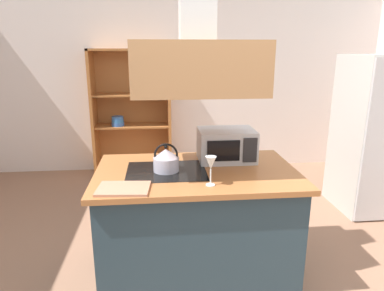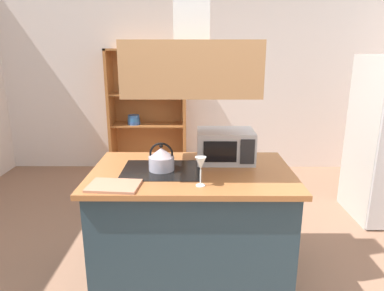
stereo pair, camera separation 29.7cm
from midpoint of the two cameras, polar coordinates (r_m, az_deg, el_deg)
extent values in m
plane|color=#8D654E|center=(2.91, 0.68, -22.61)|extent=(7.80, 7.80, 0.00)
cube|color=silver|center=(5.30, -2.87, 10.67)|extent=(6.00, 0.12, 2.70)
cube|color=#263A45|center=(2.86, -2.35, -13.01)|extent=(1.46, 0.88, 0.86)
cube|color=#A36335|center=(2.68, -2.45, -4.52)|extent=(1.54, 0.96, 0.04)
cube|color=black|center=(2.67, -7.43, -4.22)|extent=(0.60, 0.48, 0.00)
cube|color=#AF7A4C|center=(2.52, -2.67, 12.69)|extent=(0.90, 0.70, 0.36)
cube|color=beige|center=(4.38, 27.11, 1.60)|extent=(0.90, 0.72, 1.74)
cube|color=#A76330|center=(5.20, -17.40, 4.92)|extent=(0.04, 0.40, 1.80)
cube|color=#A76330|center=(5.09, -5.44, 5.35)|extent=(0.04, 0.40, 1.80)
cube|color=#A76330|center=(5.04, -12.04, 15.12)|extent=(1.12, 0.40, 0.03)
cube|color=#A76330|center=(5.34, -10.99, -3.98)|extent=(1.12, 0.40, 0.08)
cube|color=#A76330|center=(5.31, -11.29, 5.53)|extent=(1.12, 0.02, 1.80)
cube|color=#A76330|center=(5.16, -11.38, 3.19)|extent=(1.04, 0.36, 0.02)
cube|color=#A76330|center=(5.08, -11.65, 8.16)|extent=(1.04, 0.36, 0.02)
cylinder|color=#365EAA|center=(5.12, -13.69, 3.40)|extent=(0.18, 0.18, 0.05)
cylinder|color=#316AA6|center=(5.11, -13.72, 3.89)|extent=(0.17, 0.17, 0.05)
cylinder|color=#33609F|center=(5.11, -13.75, 4.39)|extent=(0.16, 0.16, 0.05)
cylinder|color=silver|center=(5.02, -10.21, 8.98)|extent=(0.01, 0.01, 0.12)
cone|color=silver|center=(5.01, -10.26, 10.12)|extent=(0.07, 0.07, 0.08)
cylinder|color=silver|center=(5.01, -8.15, 9.05)|extent=(0.01, 0.01, 0.12)
cone|color=silver|center=(5.00, -8.19, 10.19)|extent=(0.07, 0.07, 0.08)
cylinder|color=#B1B2C7|center=(2.65, -7.47, -3.10)|extent=(0.19, 0.19, 0.11)
cone|color=#BEB3C0|center=(2.62, -7.54, -1.29)|extent=(0.18, 0.18, 0.07)
sphere|color=black|center=(2.61, -7.58, -0.25)|extent=(0.03, 0.03, 0.03)
torus|color=black|center=(2.63, -7.53, -1.59)|extent=(0.18, 0.02, 0.18)
cube|color=tan|center=(2.38, -14.74, -6.93)|extent=(0.36, 0.27, 0.02)
cube|color=#B7BABF|center=(2.88, 2.71, 0.07)|extent=(0.46, 0.34, 0.26)
cube|color=black|center=(2.71, 2.08, -0.94)|extent=(0.26, 0.01, 0.17)
cube|color=#262628|center=(2.74, 6.47, -0.81)|extent=(0.11, 0.01, 0.20)
cylinder|color=silver|center=(2.38, -0.54, -6.53)|extent=(0.06, 0.06, 0.01)
cylinder|color=silver|center=(2.36, -0.54, -5.23)|extent=(0.01, 0.01, 0.11)
cone|color=silver|center=(2.33, -0.55, -2.92)|extent=(0.08, 0.08, 0.09)
camera|label=1|loc=(0.15, -92.86, -0.80)|focal=32.53mm
camera|label=2|loc=(0.15, 87.14, 0.80)|focal=32.53mm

